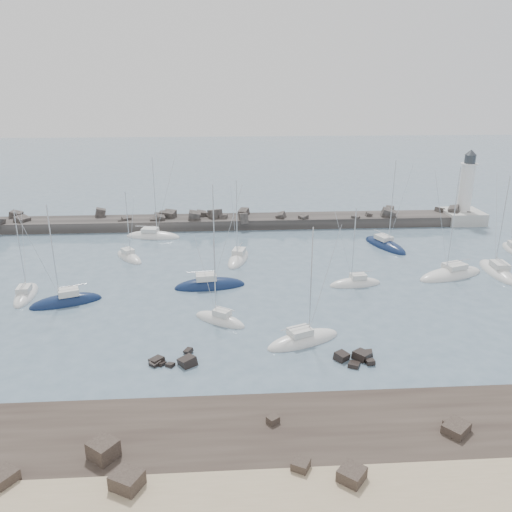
# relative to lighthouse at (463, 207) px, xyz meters

# --- Properties ---
(ground) EXTENTS (400.00, 400.00, 0.00)m
(ground) POSITION_rel_lighthouse_xyz_m (-47.00, -38.00, -3.09)
(ground) COLOR slate
(ground) RESTS_ON ground
(rock_shelf) EXTENTS (140.00, 12.01, 2.03)m
(rock_shelf) POSITION_rel_lighthouse_xyz_m (-46.94, -60.01, -3.07)
(rock_shelf) COLOR #2B231E
(rock_shelf) RESTS_ON ground
(rock_cluster_near) EXTENTS (4.93, 3.76, 1.55)m
(rock_cluster_near) POSITION_rel_lighthouse_xyz_m (-50.99, -48.06, -2.99)
(rock_cluster_near) COLOR black
(rock_cluster_near) RESTS_ON ground
(rock_cluster_far) EXTENTS (4.39, 3.38, 1.38)m
(rock_cluster_far) POSITION_rel_lighthouse_xyz_m (-33.14, -48.45, -2.96)
(rock_cluster_far) COLOR black
(rock_cluster_far) RESTS_ON ground
(breakwater) EXTENTS (115.00, 7.21, 5.08)m
(breakwater) POSITION_rel_lighthouse_xyz_m (-54.56, -0.01, -2.78)
(breakwater) COLOR #2E2B29
(breakwater) RESTS_ON ground
(lighthouse) EXTENTS (7.00, 7.00, 14.60)m
(lighthouse) POSITION_rel_lighthouse_xyz_m (0.00, 0.00, 0.00)
(lighthouse) COLOR #AAAAA5
(lighthouse) RESTS_ON ground
(sailboat_2) EXTENTS (8.83, 5.37, 13.57)m
(sailboat_2) POSITION_rel_lighthouse_xyz_m (-65.25, -33.33, -2.93)
(sailboat_2) COLOR #0F1E42
(sailboat_2) RESTS_ON ground
(sailboat_3) EXTENTS (3.00, 7.65, 11.90)m
(sailboat_3) POSITION_rel_lighthouse_xyz_m (-70.98, -30.85, -2.95)
(sailboat_3) COLOR silver
(sailboat_3) RESTS_ON ground
(sailboat_4) EXTENTS (9.94, 4.59, 15.02)m
(sailboat_4) POSITION_rel_lighthouse_xyz_m (-58.24, -6.27, -2.96)
(sailboat_4) COLOR silver
(sailboat_4) RESTS_ON ground
(sailboat_5) EXTENTS (6.62, 5.47, 10.72)m
(sailboat_5) POSITION_rel_lighthouse_xyz_m (-46.40, -39.39, -2.95)
(sailboat_5) COLOR silver
(sailboat_5) RESTS_ON ground
(sailboat_6) EXTENTS (4.68, 8.81, 13.37)m
(sailboat_6) POSITION_rel_lighthouse_xyz_m (-43.71, -18.90, -2.95)
(sailboat_6) COLOR silver
(sailboat_6) RESTS_ON ground
(sailboat_7) EXTENTS (8.82, 5.69, 13.41)m
(sailboat_7) POSITION_rel_lighthouse_xyz_m (-37.70, -44.64, -2.95)
(sailboat_7) COLOR silver
(sailboat_7) RESTS_ON ground
(sailboat_8) EXTENTS (6.28, 10.26, 15.42)m
(sailboat_8) POSITION_rel_lighthouse_xyz_m (-19.36, -13.80, -2.95)
(sailboat_8) COLOR #0F1E42
(sailboat_8) RESTS_ON ground
(sailboat_9) EXTENTS (7.39, 3.15, 11.48)m
(sailboat_9) POSITION_rel_lighthouse_xyz_m (-28.38, -29.75, -2.95)
(sailboat_9) COLOR silver
(sailboat_9) RESTS_ON ground
(sailboat_10) EXTENTS (3.38, 9.50, 14.83)m
(sailboat_10) POSITION_rel_lighthouse_xyz_m (-7.20, -26.72, -2.94)
(sailboat_10) COLOR silver
(sailboat_10) RESTS_ON ground
(sailboat_11) EXTENTS (11.02, 6.62, 16.48)m
(sailboat_11) POSITION_rel_lighthouse_xyz_m (-14.24, -27.43, -2.95)
(sailboat_11) COLOR silver
(sailboat_11) RESTS_ON ground
(sailboat_12) EXTENTS (3.04, 6.49, 10.17)m
(sailboat_12) POSITION_rel_lighthouse_xyz_m (0.39, -17.01, -2.95)
(sailboat_12) COLOR silver
(sailboat_12) RESTS_ON ground
(sailboat_13) EXTENTS (9.62, 3.97, 14.88)m
(sailboat_13) POSITION_rel_lighthouse_xyz_m (-47.82, -29.18, -2.94)
(sailboat_13) COLOR #0F1E42
(sailboat_13) RESTS_ON ground
(sailboat_14) EXTENTS (5.93, 7.15, 11.44)m
(sailboat_14) POSITION_rel_lighthouse_xyz_m (-60.46, -17.11, -2.96)
(sailboat_14) COLOR silver
(sailboat_14) RESTS_ON ground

